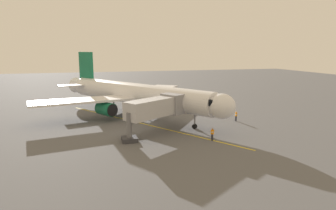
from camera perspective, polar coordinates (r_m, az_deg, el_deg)
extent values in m
plane|color=#565659|center=(56.90, -7.04, -1.54)|extent=(220.00, 220.00, 0.00)
cube|color=yellow|center=(48.72, -5.17, -3.56)|extent=(21.93, 33.71, 0.01)
cylinder|color=white|center=(53.73, -6.38, 2.20)|extent=(21.66, 30.61, 3.80)
ellipsoid|color=white|center=(42.13, 10.40, -0.24)|extent=(5.20, 5.32, 3.61)
cone|color=white|center=(68.52, -16.80, 3.63)|extent=(4.50, 4.38, 3.42)
cube|color=black|center=(42.76, 8.83, 0.72)|extent=(3.58, 3.10, 0.90)
cube|color=white|center=(62.30, -2.82, 2.86)|extent=(14.06, 16.94, 0.36)
cylinder|color=#146B47|center=(58.73, -2.78, 0.90)|extent=(3.78, 4.10, 2.30)
cylinder|color=black|center=(57.53, -1.54, 0.71)|extent=(1.87, 1.31, 2.10)
cube|color=white|center=(51.71, -16.19, 0.84)|extent=(17.73, 8.33, 0.36)
cylinder|color=#146B47|center=(51.25, -11.91, -0.75)|extent=(3.78, 4.10, 2.30)
cylinder|color=black|center=(49.88, -10.71, -1.02)|extent=(1.87, 1.31, 2.10)
cube|color=#146B47|center=(65.66, -15.59, 6.74)|extent=(2.91, 4.23, 7.20)
cube|color=white|center=(67.46, -13.03, 4.22)|extent=(5.90, 6.48, 0.24)
cube|color=white|center=(64.01, -17.71, 3.66)|extent=(6.80, 3.97, 0.24)
cylinder|color=slate|center=(45.18, 5.21, -2.44)|extent=(0.24, 0.24, 2.77)
cylinder|color=black|center=(45.51, 5.18, -4.13)|extent=(0.76, 0.83, 0.70)
cylinder|color=slate|center=(57.99, -6.41, 0.66)|extent=(0.24, 0.24, 2.77)
cylinder|color=black|center=(58.25, -6.38, -0.68)|extent=(0.98, 1.17, 1.10)
cylinder|color=slate|center=(54.72, -10.46, -0.05)|extent=(0.24, 0.24, 2.77)
cylinder|color=black|center=(54.99, -10.41, -1.47)|extent=(0.98, 1.17, 1.10)
cube|color=#B7B7BC|center=(41.48, -2.89, -0.53)|extent=(8.97, 7.07, 2.50)
cube|color=gray|center=(44.73, 1.16, 0.31)|extent=(4.09, 4.21, 3.00)
cylinder|color=slate|center=(38.93, -7.54, -4.30)|extent=(0.70, 0.70, 3.90)
cube|color=#333338|center=(39.39, -7.48, -6.62)|extent=(2.00, 2.00, 0.60)
cylinder|color=#23232D|center=(51.31, 13.04, -2.57)|extent=(0.26, 0.26, 0.88)
cube|color=orange|center=(51.14, 13.08, -1.76)|extent=(0.29, 0.41, 0.60)
cube|color=silver|center=(51.14, 13.08, -1.76)|extent=(0.31, 0.43, 0.10)
sphere|color=beige|center=(51.06, 13.10, -1.30)|extent=(0.22, 0.22, 0.22)
cylinder|color=#23232D|center=(39.91, 8.57, -6.20)|extent=(0.26, 0.26, 0.88)
cube|color=orange|center=(39.71, 8.60, -5.18)|extent=(0.42, 0.31, 0.60)
cube|color=silver|center=(39.71, 8.60, -5.18)|extent=(0.44, 0.32, 0.10)
sphere|color=#9E7051|center=(39.59, 8.61, -4.60)|extent=(0.22, 0.22, 0.22)
cube|color=yellow|center=(73.77, -5.44, 1.74)|extent=(2.93, 2.65, 0.24)
cube|color=silver|center=(73.67, -5.45, 2.25)|extent=(2.93, 2.65, 0.08)
cylinder|color=slate|center=(73.76, -4.39, 2.07)|extent=(0.06, 0.06, 0.55)
cylinder|color=slate|center=(72.65, -4.80, 1.93)|extent=(0.06, 0.06, 0.55)
cylinder|color=slate|center=(74.78, -6.07, 2.15)|extent=(0.06, 0.06, 0.55)
cylinder|color=slate|center=(73.68, -6.49, 2.02)|extent=(0.06, 0.06, 0.55)
cylinder|color=black|center=(74.01, -4.55, 1.51)|extent=(0.50, 0.46, 0.44)
cylinder|color=black|center=(72.84, -4.98, 1.36)|extent=(0.50, 0.46, 0.44)
cylinder|color=black|center=(74.81, -5.88, 1.59)|extent=(0.50, 0.46, 0.44)
cylinder|color=black|center=(73.66, -6.32, 1.44)|extent=(0.50, 0.46, 0.44)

